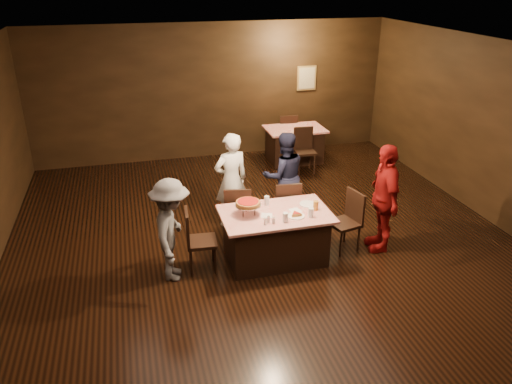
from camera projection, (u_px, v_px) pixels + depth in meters
room at (280, 126)px, 6.50m from camera, size 10.00×10.04×3.02m
main_table at (275, 236)px, 7.41m from camera, size 1.60×1.00×0.77m
back_table at (294, 145)px, 11.27m from camera, size 1.30×0.90×0.77m
chair_far_left at (238, 212)px, 7.94m from camera, size 0.50×0.50×0.95m
chair_far_right at (285, 207)px, 8.13m from camera, size 0.45×0.45×0.95m
chair_end_left at (202, 240)px, 7.12m from camera, size 0.45×0.45×0.95m
chair_end_right at (344, 222)px, 7.63m from camera, size 0.51×0.51×0.95m
chair_back_near at (305, 151)px, 10.61m from camera, size 0.45×0.45×0.95m
chair_back_far at (286, 133)px, 11.76m from camera, size 0.44×0.44×0.95m
diner_white_jacket at (231, 180)px, 8.25m from camera, size 0.67×0.52×1.63m
diner_navy_hoodie at (284, 176)px, 8.53m from camera, size 0.77×0.60×1.56m
diner_grey_knit at (172, 230)px, 6.82m from camera, size 0.75×1.06×1.49m
diner_red_shirt at (384, 198)px, 7.54m from camera, size 0.60×1.06×1.71m
pizza_stand at (248, 203)px, 7.13m from camera, size 0.38×0.38×0.22m
plate_with_slice at (296, 215)px, 7.14m from camera, size 0.25×0.25×0.06m
plate_empty at (308, 204)px, 7.51m from camera, size 0.25×0.25×0.01m
glass_front_left at (285, 217)px, 6.97m from camera, size 0.08×0.08×0.14m
glass_front_right at (311, 213)px, 7.11m from camera, size 0.08×0.08×0.14m
glass_amber at (316, 206)px, 7.32m from camera, size 0.08×0.08×0.14m
glass_back at (267, 201)px, 7.48m from camera, size 0.08×0.08×0.14m
condiments at (269, 220)px, 6.94m from camera, size 0.17×0.10×0.09m
napkin_center at (295, 210)px, 7.32m from camera, size 0.19×0.19×0.01m
napkin_left at (267, 215)px, 7.17m from camera, size 0.21×0.21×0.01m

